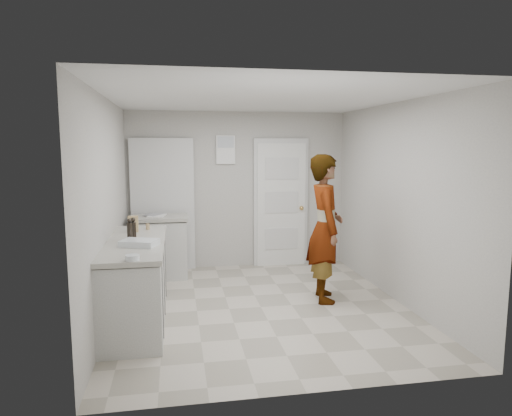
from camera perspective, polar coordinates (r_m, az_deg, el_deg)
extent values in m
plane|color=gray|center=(5.71, 0.61, -12.27)|extent=(4.00, 4.00, 0.00)
plane|color=#A3A09A|center=(7.38, -2.24, 2.24)|extent=(3.50, 0.00, 3.50)
plane|color=#A3A09A|center=(3.49, 6.71, -3.95)|extent=(3.50, 0.00, 3.50)
plane|color=#A3A09A|center=(5.38, -18.03, -0.18)|extent=(0.00, 4.00, 4.00)
plane|color=#A3A09A|center=(5.99, 17.32, 0.62)|extent=(0.00, 4.00, 4.00)
plane|color=silver|center=(5.40, 0.65, 13.53)|extent=(4.00, 4.00, 0.00)
cube|color=white|center=(7.46, 3.17, 0.37)|extent=(0.80, 0.05, 2.00)
cube|color=silver|center=(7.49, 3.12, 0.63)|extent=(0.90, 0.04, 2.10)
sphere|color=tan|center=(7.50, 5.71, 0.00)|extent=(0.07, 0.07, 0.07)
cube|color=white|center=(7.29, -3.81, 7.28)|extent=(0.30, 0.02, 0.45)
cube|color=black|center=(7.31, -11.56, 0.23)|extent=(0.90, 0.05, 2.04)
cube|color=silver|center=(7.28, -11.57, 0.27)|extent=(0.98, 0.02, 2.10)
cube|color=silver|center=(5.32, -14.71, -9.18)|extent=(0.60, 1.90, 0.86)
cube|color=black|center=(5.44, -14.57, -13.11)|extent=(0.56, 1.86, 0.08)
cube|color=#A5A297|center=(5.20, -14.89, -4.22)|extent=(0.64, 1.96, 0.05)
cube|color=silver|center=(7.00, -11.93, -5.02)|extent=(0.80, 0.55, 0.86)
cube|color=black|center=(7.09, -11.84, -8.10)|extent=(0.75, 0.54, 0.08)
cube|color=#A5A297|center=(6.91, -12.04, -1.22)|extent=(0.84, 0.61, 0.05)
imported|color=silver|center=(5.82, 8.62, -2.51)|extent=(0.53, 0.73, 1.86)
cube|color=#99784C|center=(5.70, -15.10, -1.95)|extent=(0.12, 0.05, 0.20)
cylinder|color=tan|center=(5.83, -13.37, -2.28)|extent=(0.05, 0.05, 0.07)
cylinder|color=black|center=(5.25, -15.08, -2.77)|extent=(0.06, 0.06, 0.19)
sphere|color=black|center=(5.23, -15.13, -1.44)|extent=(0.05, 0.05, 0.05)
cylinder|color=black|center=(5.14, -15.51, -2.93)|extent=(0.06, 0.06, 0.21)
sphere|color=black|center=(5.12, -15.56, -1.53)|extent=(0.05, 0.05, 0.05)
cube|color=silver|center=(4.91, -14.37, -4.23)|extent=(0.42, 0.36, 0.06)
cube|color=silver|center=(4.91, -14.37, -4.33)|extent=(0.37, 0.31, 0.05)
cylinder|color=silver|center=(4.31, -15.20, -6.01)|extent=(0.13, 0.13, 0.05)
sphere|color=white|center=(4.31, -15.48, -6.04)|extent=(0.04, 0.04, 0.04)
sphere|color=white|center=(4.32, -14.92, -5.97)|extent=(0.04, 0.04, 0.04)
cube|color=white|center=(6.95, -12.27, -0.92)|extent=(0.30, 0.35, 0.01)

